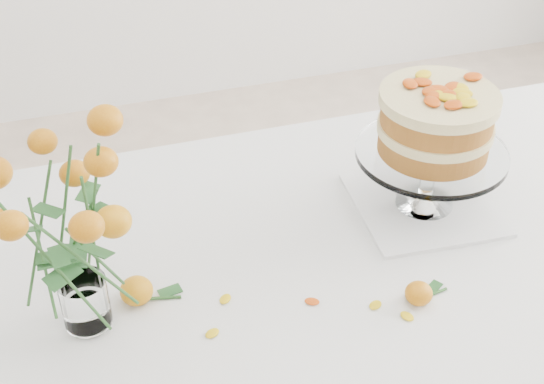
{
  "coord_description": "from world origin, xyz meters",
  "views": [
    {
      "loc": [
        -0.46,
        -0.96,
        1.68
      ],
      "look_at": [
        -0.15,
        0.02,
        0.91
      ],
      "focal_mm": 50.0,
      "sensor_mm": 36.0,
      "label": 1
    }
  ],
  "objects": [
    {
      "name": "table",
      "position": [
        0.0,
        0.0,
        0.67
      ],
      "size": [
        1.43,
        0.93,
        0.76
      ],
      "color": "#A47860",
      "rests_on": "ground"
    },
    {
      "name": "napkin",
      "position": [
        0.18,
        0.09,
        0.76
      ],
      "size": [
        0.28,
        0.28,
        0.01
      ],
      "primitive_type": "cube",
      "rotation": [
        0.0,
        0.0,
        -0.06
      ],
      "color": "white",
      "rests_on": "table"
    },
    {
      "name": "cake_stand",
      "position": [
        0.18,
        0.09,
        0.94
      ],
      "size": [
        0.29,
        0.29,
        0.26
      ],
      "rotation": [
        0.0,
        0.0,
        -0.21
      ],
      "color": "white",
      "rests_on": "napkin"
    },
    {
      "name": "rose_vase",
      "position": [
        -0.49,
        -0.04,
        0.99
      ],
      "size": [
        0.28,
        0.28,
        0.39
      ],
      "rotation": [
        0.0,
        0.0,
        -0.13
      ],
      "color": "white",
      "rests_on": "table"
    },
    {
      "name": "loose_rose_near",
      "position": [
        -0.4,
        -0.01,
        0.78
      ],
      "size": [
        0.1,
        0.06,
        0.05
      ],
      "rotation": [
        0.0,
        0.0,
        -0.22
      ],
      "color": "orange",
      "rests_on": "table"
    },
    {
      "name": "loose_rose_far",
      "position": [
        0.05,
        -0.15,
        0.78
      ],
      "size": [
        0.08,
        0.05,
        0.04
      ],
      "rotation": [
        0.0,
        0.0,
        0.18
      ],
      "color": "#BC6009",
      "rests_on": "table"
    },
    {
      "name": "stray_petal_a",
      "position": [
        -0.12,
        -0.1,
        0.76
      ],
      "size": [
        0.03,
        0.02,
        0.0
      ],
      "primitive_type": "ellipsoid",
      "color": "yellow",
      "rests_on": "table"
    },
    {
      "name": "stray_petal_b",
      "position": [
        -0.02,
        -0.14,
        0.76
      ],
      "size": [
        0.03,
        0.02,
        0.0
      ],
      "primitive_type": "ellipsoid",
      "color": "yellow",
      "rests_on": "table"
    },
    {
      "name": "stray_petal_c",
      "position": [
        0.02,
        -0.18,
        0.76
      ],
      "size": [
        0.03,
        0.02,
        0.0
      ],
      "primitive_type": "ellipsoid",
      "color": "yellow",
      "rests_on": "table"
    },
    {
      "name": "stray_petal_d",
      "position": [
        -0.26,
        -0.05,
        0.76
      ],
      "size": [
        0.03,
        0.02,
        0.0
      ],
      "primitive_type": "ellipsoid",
      "color": "yellow",
      "rests_on": "table"
    },
    {
      "name": "stray_petal_e",
      "position": [
        -0.3,
        -0.12,
        0.76
      ],
      "size": [
        0.03,
        0.02,
        0.0
      ],
      "primitive_type": "ellipsoid",
      "color": "yellow",
      "rests_on": "table"
    }
  ]
}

